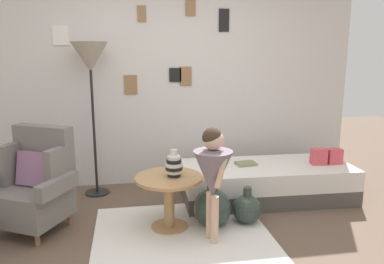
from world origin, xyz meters
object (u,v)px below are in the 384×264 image
at_px(daybed, 267,182).
at_px(person_child, 213,171).
at_px(vase_striped, 174,165).
at_px(demijohn_near, 212,207).
at_px(floor_lamp, 90,63).
at_px(side_table, 169,190).
at_px(book_on_daybed, 246,164).
at_px(armchair, 35,184).
at_px(demijohn_far, 247,209).

distance_m(daybed, person_child, 1.29).
bearing_deg(person_child, vase_striped, 132.38).
distance_m(person_child, demijohn_near, 0.56).
bearing_deg(floor_lamp, vase_striped, -52.43).
distance_m(side_table, floor_lamp, 1.73).
height_order(floor_lamp, book_on_daybed, floor_lamp).
bearing_deg(demijohn_near, side_table, 177.12).
bearing_deg(floor_lamp, side_table, -54.26).
height_order(armchair, person_child, person_child).
distance_m(person_child, demijohn_far, 0.72).
height_order(floor_lamp, person_child, floor_lamp).
bearing_deg(armchair, book_on_daybed, 9.76).
xyz_separation_m(daybed, demijohn_far, (-0.42, -0.57, -0.05)).
xyz_separation_m(vase_striped, book_on_daybed, (0.89, 0.59, -0.21)).
bearing_deg(daybed, demijohn_far, -126.08).
height_order(armchair, vase_striped, armchair).
bearing_deg(side_table, demijohn_near, -2.88).
bearing_deg(floor_lamp, book_on_daybed, -14.71).
xyz_separation_m(armchair, side_table, (1.24, -0.22, -0.06)).
height_order(book_on_daybed, demijohn_near, demijohn_near).
relative_size(armchair, demijohn_far, 2.62).
height_order(person_child, demijohn_near, person_child).
relative_size(armchair, demijohn_near, 2.15).
bearing_deg(armchair, vase_striped, -9.57).
height_order(side_table, book_on_daybed, side_table).
distance_m(floor_lamp, demijohn_far, 2.31).
bearing_deg(person_child, floor_lamp, 128.78).
height_order(book_on_daybed, demijohn_far, book_on_daybed).
bearing_deg(side_table, daybed, 25.00).
relative_size(side_table, demijohn_far, 1.72).
relative_size(armchair, book_on_daybed, 4.41).
bearing_deg(daybed, armchair, -172.24).
xyz_separation_m(floor_lamp, book_on_daybed, (1.69, -0.44, -1.12)).
bearing_deg(demijohn_near, daybed, 36.72).
height_order(side_table, floor_lamp, floor_lamp).
xyz_separation_m(person_child, book_on_daybed, (0.60, 0.92, -0.24)).
bearing_deg(daybed, demijohn_near, -143.28).
bearing_deg(book_on_daybed, floor_lamp, 165.29).
distance_m(armchair, demijohn_far, 2.04).
relative_size(person_child, demijohn_near, 2.30).
relative_size(person_child, demijohn_far, 2.80).
bearing_deg(side_table, book_on_daybed, 32.33).
bearing_deg(side_table, floor_lamp, 125.74).
bearing_deg(armchair, person_child, -18.87).
relative_size(vase_striped, person_child, 0.25).
bearing_deg(vase_striped, daybed, 25.86).
distance_m(daybed, book_on_daybed, 0.32).
height_order(vase_striped, demijohn_near, vase_striped).
bearing_deg(daybed, vase_striped, -154.14).
bearing_deg(side_table, demijohn_far, -1.59).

